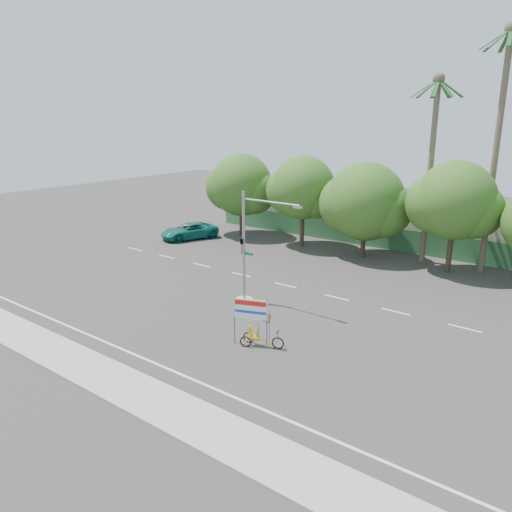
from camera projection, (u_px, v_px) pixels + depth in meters
The scene contains 14 objects.
ground at pixel (234, 331), 27.43m from camera, with size 120.00×120.00×0.00m, color #33302D.
sidewalk_near at pixel (124, 386), 21.67m from camera, with size 50.00×2.40×0.12m, color gray.
fence at pixel (391, 239), 43.61m from camera, with size 38.00×0.08×2.00m, color #336B3D.
building_left at pixel (318, 208), 52.62m from camera, with size 12.00×8.00×4.00m, color beige.
building_right at pixel (503, 233), 42.17m from camera, with size 14.00×8.00×3.60m, color beige.
tree_far_left at pixel (241, 187), 48.10m from camera, with size 7.14×6.00×7.96m.
tree_left at pixel (303, 190), 43.94m from camera, with size 6.66×5.60×8.07m.
tree_center at pixel (365, 204), 40.60m from camera, with size 7.62×6.40×7.85m.
tree_right at pixel (454, 203), 36.31m from camera, with size 6.90×5.80×8.36m.
palm_tall at pixel (499, 129), 34.84m from camera, with size 3.73×3.79×17.45m.
palm_short at pixel (432, 150), 37.90m from camera, with size 3.73×3.79×14.45m.
traffic_signal at pixel (248, 257), 30.96m from camera, with size 4.72×1.10×7.00m.
trike_billboard at pixel (255, 326), 25.37m from camera, with size 2.52×1.18×2.63m.
pickup_truck at pixel (189, 231), 47.65m from camera, with size 2.51×5.45×1.52m, color #0E6256.
Camera 1 is at (16.26, -19.38, 11.42)m, focal length 35.00 mm.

